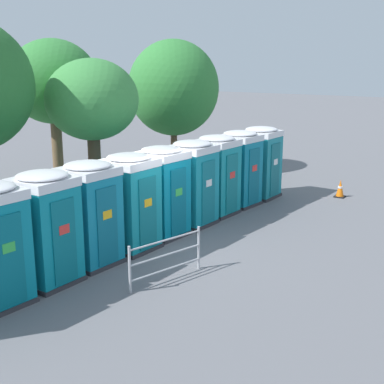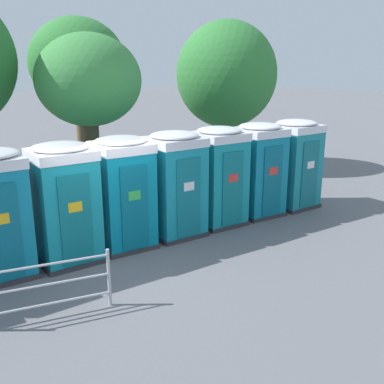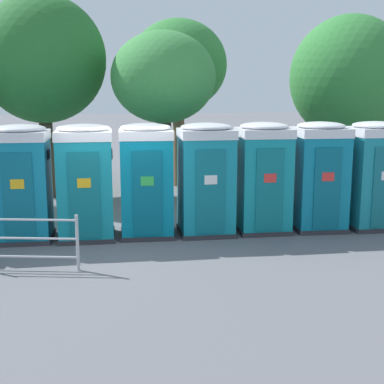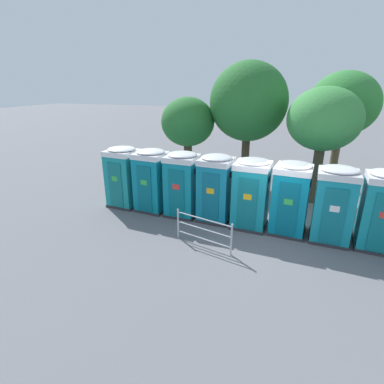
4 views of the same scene
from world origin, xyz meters
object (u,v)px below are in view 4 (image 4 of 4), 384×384
object	(u,v)px
portapotty_5	(290,198)
event_barrier	(203,230)
portapotty_7	(382,210)
portapotty_1	(152,180)
portapotty_6	(334,204)
portapotty_4	(251,193)
portapotty_3	(216,188)
street_tree_4	(343,105)
portapotty_2	(182,184)
portapotty_0	(124,176)
street_tree_0	(324,120)
street_tree_3	(188,123)
street_tree_2	(248,102)

from	to	relation	value
portapotty_5	event_barrier	distance (m)	3.24
portapotty_7	event_barrier	world-z (taller)	portapotty_7
portapotty_1	portapotty_6	world-z (taller)	same
portapotty_1	portapotty_4	distance (m)	4.05
portapotty_1	portapotty_3	world-z (taller)	same
street_tree_4	event_barrier	distance (m)	9.77
portapotty_5	portapotty_2	bearing A→B (deg)	175.06
portapotty_0	portapotty_7	distance (m)	9.44
portapotty_2	street_tree_4	distance (m)	8.78
portapotty_1	portapotty_0	bearing A→B (deg)	175.72
portapotty_5	street_tree_4	size ratio (longest dim) A/B	0.46
portapotty_6	portapotty_4	bearing A→B (deg)	174.74
portapotty_2	portapotty_6	distance (m)	5.39
portapotty_1	portapotty_7	world-z (taller)	same
portapotty_5	street_tree_0	xyz separation A→B (m)	(1.05, 3.36, 2.28)
portapotty_4	street_tree_0	bearing A→B (deg)	53.89
street_tree_3	portapotty_5	bearing A→B (deg)	-40.80
street_tree_3	event_barrier	size ratio (longest dim) A/B	2.21
portapotty_6	street_tree_0	size ratio (longest dim) A/B	0.52
portapotty_0	portapotty_6	xyz separation A→B (m)	(8.06, -0.72, -0.00)
street_tree_0	portapotty_5	bearing A→B (deg)	-107.33
portapotty_4	portapotty_7	xyz separation A→B (m)	(4.03, -0.34, 0.00)
portapotty_3	street_tree_0	world-z (taller)	street_tree_0
portapotty_4	street_tree_3	bearing A→B (deg)	131.03
portapotty_1	portapotty_2	distance (m)	1.35
portapotty_5	portapotty_6	world-z (taller)	same
portapotty_6	street_tree_3	distance (m)	8.14
portapotty_4	street_tree_2	xyz separation A→B (m)	(-0.90, 4.93, 2.84)
portapotty_4	street_tree_0	size ratio (longest dim) A/B	0.52
portapotty_0	street_tree_2	world-z (taller)	street_tree_2
street_tree_2	portapotty_7	bearing A→B (deg)	-46.87
portapotty_2	portapotty_5	size ratio (longest dim) A/B	1.00
portapotty_1	street_tree_3	world-z (taller)	street_tree_3
street_tree_0	street_tree_4	world-z (taller)	street_tree_4
portapotty_1	street_tree_3	size ratio (longest dim) A/B	0.58
portapotty_4	portapotty_6	world-z (taller)	same
portapotty_5	portapotty_7	size ratio (longest dim) A/B	1.00
portapotty_0	street_tree_2	bearing A→B (deg)	44.89
portapotty_1	portapotty_6	distance (m)	6.74
portapotty_4	street_tree_2	size ratio (longest dim) A/B	0.42
portapotty_3	portapotty_5	distance (m)	2.70
portapotty_3	portapotty_7	distance (m)	5.39
street_tree_2	portapotty_2	bearing A→B (deg)	-110.92
portapotty_6	street_tree_3	bearing A→B (deg)	144.61
portapotty_3	street_tree_0	bearing A→B (deg)	39.63
portapotty_2	street_tree_3	size ratio (longest dim) A/B	0.58
portapotty_0	street_tree_0	size ratio (longest dim) A/B	0.52
portapotty_2	portapotty_7	world-z (taller)	same
portapotty_1	event_barrier	distance (m)	3.69
street_tree_0	street_tree_4	size ratio (longest dim) A/B	0.88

